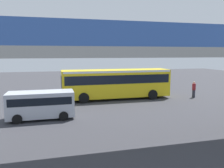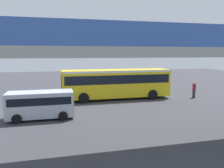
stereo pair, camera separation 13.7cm
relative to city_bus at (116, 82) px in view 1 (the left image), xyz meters
name	(u,v)px [view 1 (the left image)]	position (x,y,z in m)	size (l,w,h in m)	color
ground	(123,98)	(-0.97, -0.45, -1.88)	(80.00, 80.00, 0.00)	#38383D
city_bus	(116,82)	(0.00, 0.00, 0.00)	(11.54, 2.85, 3.15)	yellow
parked_van	(41,103)	(7.48, 5.76, -0.70)	(4.80, 2.17, 2.05)	#B7BCC6
pedestrian	(194,90)	(-8.58, 1.44, -1.00)	(0.38, 0.38, 1.79)	#2D2D38
traffic_sign	(114,77)	(-0.85, -4.09, 0.01)	(0.08, 0.60, 2.80)	slate
lane_dash_leftmost	(159,90)	(-6.97, -3.88, -1.88)	(2.00, 0.20, 0.01)	silver
lane_dash_left	(130,92)	(-2.97, -3.88, -1.88)	(2.00, 0.20, 0.01)	silver
lane_dash_centre	(100,93)	(1.03, -3.88, -1.88)	(2.00, 0.20, 0.01)	silver
lane_dash_right	(67,95)	(5.03, -3.88, -1.88)	(2.00, 0.20, 0.01)	silver
pedestrian_overpass	(195,58)	(-0.97, 12.39, 2.76)	(30.33, 2.60, 6.29)	#9E9E99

